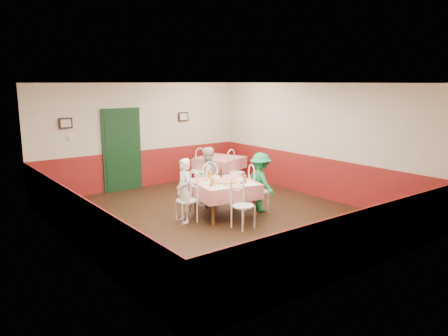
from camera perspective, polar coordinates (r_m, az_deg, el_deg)
floor at (r=9.32m, az=-0.70°, el=-6.44°), size 7.00×7.00×0.00m
ceiling at (r=8.88m, az=-0.75°, el=11.04°), size 7.00×7.00×0.00m
back_wall at (r=11.97m, az=-10.73°, el=4.17°), size 6.00×0.10×2.80m
front_wall at (r=6.56m, az=17.70°, el=-1.87°), size 6.00×0.10×2.80m
left_wall at (r=7.64m, az=-19.17°, el=-0.17°), size 0.10×7.00×2.80m
right_wall at (r=11.02m, az=11.97°, el=3.53°), size 0.10×7.00×2.80m
wainscot_back at (r=12.10m, az=-10.54°, el=-0.07°), size 6.00×0.03×1.00m
wainscot_front at (r=6.82m, az=17.14°, el=-9.24°), size 6.00×0.03×1.00m
wainscot_left at (r=7.86m, az=-18.64°, el=-6.60°), size 0.03×7.00×1.00m
wainscot_right at (r=11.16m, az=11.73°, el=-1.05°), size 0.03×7.00×1.00m
door at (r=11.72m, az=-13.18°, el=2.20°), size 0.96×0.06×2.10m
picture_left at (r=11.14m, az=-19.98°, el=5.52°), size 0.32×0.03×0.26m
picture_right at (r=12.51m, az=-5.33°, el=6.69°), size 0.32×0.03×0.26m
thermostat at (r=11.21m, az=-19.37°, el=3.78°), size 0.10×0.03×0.10m
main_table at (r=9.29m, az=0.00°, el=-4.09°), size 1.43×1.43×0.77m
second_table at (r=12.19m, az=-0.58°, el=-0.39°), size 1.44×1.44×0.77m
chair_left at (r=8.94m, az=-4.92°, el=-4.24°), size 0.48×0.48×0.90m
chair_right at (r=9.66m, az=4.54°, el=-3.06°), size 0.53×0.53×0.90m
chair_far at (r=10.02m, az=-2.13°, el=-2.52°), size 0.52×0.52×0.90m
chair_near at (r=8.54m, az=2.51°, el=-4.95°), size 0.45×0.45×0.90m
chair_second_a at (r=11.76m, az=-3.52°, el=-0.47°), size 0.54×0.54×0.90m
chair_second_b at (r=11.59m, az=1.62°, el=-0.62°), size 0.54×0.54×0.90m
pizza at (r=9.13m, az=0.22°, el=-1.77°), size 0.50×0.50×0.03m
plate_left at (r=9.00m, az=-2.29°, el=-2.02°), size 0.29×0.29×0.01m
plate_right at (r=9.40m, az=2.32°, el=-1.44°), size 0.29×0.29×0.01m
plate_far at (r=9.56m, az=-1.19°, el=-1.23°), size 0.29×0.29×0.01m
glass_a at (r=8.81m, az=-1.54°, el=-1.88°), size 0.09×0.09×0.14m
glass_b at (r=9.13m, az=2.73°, el=-1.39°), size 0.10×0.10×0.15m
glass_c at (r=9.50m, az=-1.82°, el=-0.87°), size 0.10×0.10×0.15m
beer_bottle at (r=9.58m, az=-0.42°, el=-0.62°), size 0.07×0.07×0.20m
shaker_a at (r=8.63m, az=-1.15°, el=-2.33°), size 0.04×0.04×0.09m
shaker_b at (r=8.62m, az=-0.74°, el=-2.35°), size 0.04×0.04×0.09m
shaker_c at (r=8.67m, az=-1.78°, el=-2.27°), size 0.04×0.04×0.09m
menu_left at (r=8.68m, az=-1.06°, el=-2.55°), size 0.32×0.42×0.00m
menu_right at (r=9.01m, az=3.26°, el=-2.05°), size 0.43×0.49×0.00m
wallet at (r=9.04m, az=2.49°, el=-1.94°), size 0.13×0.11×0.02m
diner_left at (r=8.87m, az=-5.24°, el=-2.98°), size 0.40×0.53×1.32m
diner_far at (r=10.01m, az=-2.26°, el=-1.15°), size 0.69×0.55×1.37m
diner_right at (r=9.64m, az=4.82°, el=-1.86°), size 0.57×0.89×1.31m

